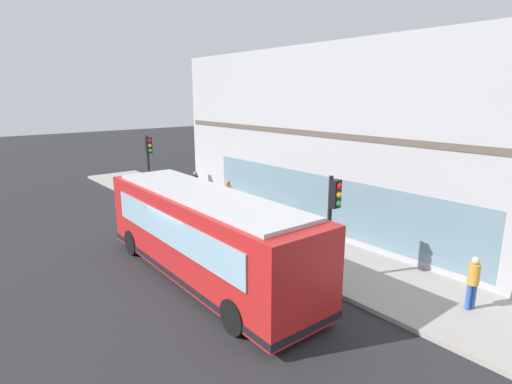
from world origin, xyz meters
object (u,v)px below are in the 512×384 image
pedestrian_walking_along_curb (228,195)px  pedestrian_near_hydrant (473,280)px  city_bus_nearside (204,235)px  pedestrian_near_building_entrance (196,184)px  traffic_light_down_block (149,156)px  fire_hydrant (278,245)px  newspaper_vending_box (268,219)px  traffic_light_near_corner (333,210)px

pedestrian_walking_along_curb → pedestrian_near_hydrant: pedestrian_walking_along_curb is taller
pedestrian_near_hydrant → pedestrian_walking_along_curb: bearing=89.4°
city_bus_nearside → pedestrian_near_building_entrance: size_ratio=5.66×
traffic_light_down_block → fire_hydrant: 11.03m
pedestrian_near_hydrant → pedestrian_near_building_entrance: bearing=89.1°
pedestrian_near_hydrant → newspaper_vending_box: pedestrian_near_hydrant is taller
fire_hydrant → newspaper_vending_box: 3.07m
city_bus_nearside → traffic_light_down_block: traffic_light_down_block is taller
city_bus_nearside → pedestrian_near_building_entrance: bearing=60.2°
pedestrian_near_hydrant → newspaper_vending_box: 9.21m
city_bus_nearside → pedestrian_near_hydrant: (4.61, -6.95, -0.48)m
traffic_light_down_block → pedestrian_near_building_entrance: bearing=-46.9°
city_bus_nearside → fire_hydrant: city_bus_nearside is taller
city_bus_nearside → fire_hydrant: size_ratio=13.65×
traffic_light_near_corner → pedestrian_near_hydrant: (1.75, -3.76, -1.56)m
pedestrian_near_building_entrance → newspaper_vending_box: 6.29m
fire_hydrant → newspaper_vending_box: size_ratio=0.82×
newspaper_vending_box → traffic_light_down_block: bearing=102.7°
pedestrian_near_building_entrance → fire_hydrant: bearing=-100.9°
traffic_light_down_block → pedestrian_near_building_entrance: traffic_light_down_block is taller
traffic_light_down_block → traffic_light_near_corner: bearing=-90.6°
city_bus_nearside → newspaper_vending_box: (4.88, 2.24, -0.95)m
traffic_light_down_block → pedestrian_near_hydrant: 17.59m
pedestrian_near_building_entrance → newspaper_vending_box: (0.01, -6.27, -0.58)m
city_bus_nearside → traffic_light_down_block: size_ratio=2.66×
traffic_light_near_corner → pedestrian_near_building_entrance: (2.00, 11.70, -1.45)m
city_bus_nearside → pedestrian_near_hydrant: city_bus_nearside is taller
traffic_light_near_corner → pedestrian_near_hydrant: traffic_light_near_corner is taller
fire_hydrant → traffic_light_near_corner: bearing=-95.9°
fire_hydrant → pedestrian_walking_along_curb: size_ratio=0.41×
city_bus_nearside → pedestrian_walking_along_curb: bearing=47.3°
pedestrian_walking_along_curb → pedestrian_near_hydrant: bearing=-90.6°
city_bus_nearside → pedestrian_near_building_entrance: city_bus_nearside is taller
city_bus_nearside → traffic_light_near_corner: bearing=-48.0°
pedestrian_near_building_entrance → pedestrian_walking_along_curb: (-0.13, -3.39, 0.03)m
pedestrian_walking_along_curb → fire_hydrant: bearing=-106.1°
pedestrian_near_building_entrance → traffic_light_down_block: bearing=133.1°
pedestrian_near_building_entrance → newspaper_vending_box: size_ratio=1.98×
traffic_light_near_corner → newspaper_vending_box: bearing=69.7°
city_bus_nearside → fire_hydrant: 3.34m
city_bus_nearside → traffic_light_near_corner: traffic_light_near_corner is taller
traffic_light_near_corner → pedestrian_walking_along_curb: size_ratio=1.96×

